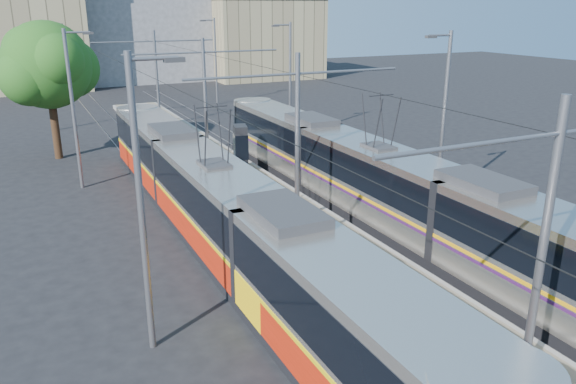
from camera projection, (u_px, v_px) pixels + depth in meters
ground at (415, 318)px, 16.99m from camera, size 160.00×160.00×0.00m
platform at (225, 172)px, 31.46m from camera, size 4.00×50.00×0.30m
tactile_strip_left at (200, 173)px, 30.81m from camera, size 0.70×50.00×0.01m
tactile_strip_right at (249, 166)px, 32.01m from camera, size 0.70×50.00×0.01m
rails at (225, 174)px, 31.50m from camera, size 8.71×70.00×0.03m
tram_left at (216, 205)px, 21.64m from camera, size 2.43×30.29×5.50m
tram_right at (377, 180)px, 24.27m from camera, size 2.43×30.16×5.50m
catenary at (241, 102)px, 27.66m from camera, size 9.20×70.00×7.00m
street_lamps at (200, 91)px, 33.61m from camera, size 15.18×38.22×8.00m
shelter at (241, 147)px, 30.70m from camera, size 0.98×1.30×2.57m
tree at (53, 66)px, 33.54m from camera, size 5.69×5.26×8.27m
building_left at (5, 26)px, 61.91m from camera, size 16.32×12.24×13.92m
building_centre at (142, 8)px, 71.36m from camera, size 18.36×14.28×17.71m
building_right at (262, 37)px, 73.20m from camera, size 14.28×10.20×10.28m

